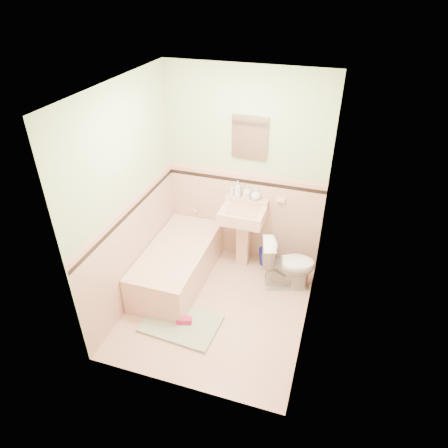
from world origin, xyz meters
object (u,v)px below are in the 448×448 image
(soap_bottle_left, at_px, (238,189))
(bucket, at_px, (267,257))
(sink, at_px, (242,238))
(shoe, at_px, (184,320))
(toilet, at_px, (288,264))
(bathtub, at_px, (178,265))
(soap_bottle_mid, at_px, (247,192))
(medicine_cabinet, at_px, (250,137))
(soap_bottle_right, at_px, (256,194))

(soap_bottle_left, distance_m, bucket, 1.01)
(sink, bearing_deg, shoe, -104.20)
(toilet, height_order, shoe, toilet)
(bathtub, distance_m, soap_bottle_mid, 1.25)
(sink, bearing_deg, toilet, -19.72)
(toilet, xyz_separation_m, bucket, (-0.33, 0.35, -0.22))
(medicine_cabinet, height_order, shoe, medicine_cabinet)
(sink, height_order, soap_bottle_mid, soap_bottle_mid)
(bathtub, distance_m, shoe, 0.81)
(soap_bottle_left, bearing_deg, bucket, -8.23)
(medicine_cabinet, distance_m, bucket, 1.62)
(soap_bottle_left, relative_size, toilet, 0.33)
(soap_bottle_mid, bearing_deg, soap_bottle_left, 180.00)
(soap_bottle_mid, bearing_deg, medicine_cabinet, 97.24)
(soap_bottle_mid, xyz_separation_m, soap_bottle_right, (0.11, 0.00, -0.01))
(soap_bottle_left, xyz_separation_m, soap_bottle_right, (0.23, 0.00, -0.03))
(bathtub, bearing_deg, toilet, 12.76)
(medicine_cabinet, bearing_deg, soap_bottle_left, -166.30)
(soap_bottle_mid, distance_m, bucket, 0.94)
(soap_bottle_mid, distance_m, shoe, 1.72)
(medicine_cabinet, xyz_separation_m, toilet, (0.64, -0.44, -1.37))
(sink, distance_m, soap_bottle_mid, 0.60)
(soap_bottle_left, distance_m, soap_bottle_mid, 0.13)
(sink, xyz_separation_m, toilet, (0.64, -0.23, -0.10))
(soap_bottle_left, xyz_separation_m, soap_bottle_mid, (0.13, 0.00, -0.02))
(soap_bottle_left, xyz_separation_m, bucket, (0.44, -0.06, -0.91))
(soap_bottle_right, distance_m, toilet, 0.94)
(medicine_cabinet, bearing_deg, soap_bottle_right, -15.23)
(shoe, bearing_deg, bucket, 49.03)
(soap_bottle_mid, xyz_separation_m, toilet, (0.64, -0.41, -0.67))
(medicine_cabinet, distance_m, soap_bottle_mid, 0.70)
(soap_bottle_left, bearing_deg, soap_bottle_mid, 0.00)
(soap_bottle_left, relative_size, shoe, 1.30)
(soap_bottle_left, height_order, bucket, soap_bottle_left)
(bathtub, height_order, soap_bottle_left, soap_bottle_left)
(bathtub, bearing_deg, soap_bottle_left, 51.89)
(bathtub, distance_m, soap_bottle_left, 1.20)
(sink, xyz_separation_m, medicine_cabinet, (0.00, 0.21, 1.27))
(sink, bearing_deg, bathtub, -142.07)
(shoe, bearing_deg, sink, 59.71)
(sink, relative_size, soap_bottle_right, 5.47)
(soap_bottle_mid, xyz_separation_m, shoe, (-0.32, -1.41, -0.93))
(bathtub, relative_size, medicine_cabinet, 3.08)
(sink, bearing_deg, soap_bottle_mid, 88.79)
(bathtub, distance_m, sink, 0.89)
(bathtub, bearing_deg, medicine_cabinet, 47.42)
(sink, distance_m, soap_bottle_left, 0.63)
(soap_bottle_mid, xyz_separation_m, bucket, (0.31, -0.06, -0.89))
(shoe, bearing_deg, soap_bottle_right, 57.28)
(bathtub, height_order, soap_bottle_mid, soap_bottle_mid)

